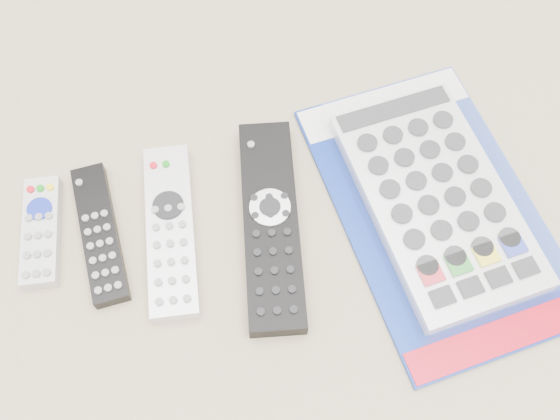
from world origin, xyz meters
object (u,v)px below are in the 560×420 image
object	(u,v)px
remote_large_black	(271,224)
jumbo_remote_packaged	(437,198)
remote_small_grey	(41,231)
remote_silver_dvd	(171,230)
remote_slim_black	(100,234)

from	to	relation	value
remote_large_black	jumbo_remote_packaged	bearing A→B (deg)	4.65
remote_small_grey	remote_silver_dvd	size ratio (longest dim) A/B	0.64
remote_small_grey	remote_large_black	bearing A→B (deg)	-5.65
jumbo_remote_packaged	remote_slim_black	bearing A→B (deg)	166.59
remote_slim_black	remote_silver_dvd	bearing A→B (deg)	-14.14
remote_silver_dvd	remote_large_black	distance (m)	0.12
remote_large_black	remote_slim_black	bearing A→B (deg)	179.12
remote_silver_dvd	remote_large_black	bearing A→B (deg)	-3.62
remote_slim_black	remote_large_black	xyz separation A→B (m)	(0.19, -0.04, 0.00)
remote_large_black	jumbo_remote_packaged	xyz separation A→B (m)	(0.20, -0.02, 0.01)
remote_small_grey	jumbo_remote_packaged	distance (m)	0.46
remote_small_grey	jumbo_remote_packaged	xyz separation A→B (m)	(0.46, -0.09, 0.01)
remote_slim_black	remote_large_black	world-z (taller)	remote_large_black
remote_silver_dvd	jumbo_remote_packaged	distance (m)	0.31
remote_small_grey	remote_silver_dvd	xyz separation A→B (m)	(0.15, -0.04, 0.00)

